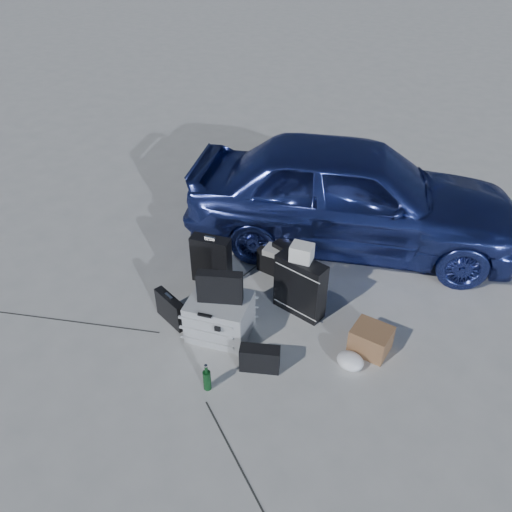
{
  "coord_description": "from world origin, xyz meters",
  "views": [
    {
      "loc": [
        1.98,
        -3.05,
        3.67
      ],
      "look_at": [
        -0.1,
        0.85,
        0.49
      ],
      "focal_mm": 35.0,
      "sensor_mm": 36.0,
      "label": 1
    }
  ],
  "objects_px": {
    "briefcase": "(170,309)",
    "duffel_bag": "(284,263)",
    "green_bottle": "(207,377)",
    "pelican_case": "(220,317)",
    "car": "(352,194)",
    "cardboard_box": "(371,340)",
    "suitcase_right": "(300,286)",
    "suitcase_left": "(211,260)"
  },
  "relations": [
    {
      "from": "briefcase",
      "to": "duffel_bag",
      "type": "relative_size",
      "value": 0.7
    },
    {
      "from": "briefcase",
      "to": "green_bottle",
      "type": "bearing_deg",
      "value": -14.81
    },
    {
      "from": "pelican_case",
      "to": "duffel_bag",
      "type": "relative_size",
      "value": 1.0
    },
    {
      "from": "duffel_bag",
      "to": "green_bottle",
      "type": "distance_m",
      "value": 1.9
    },
    {
      "from": "duffel_bag",
      "to": "car",
      "type": "bearing_deg",
      "value": 74.79
    },
    {
      "from": "pelican_case",
      "to": "cardboard_box",
      "type": "xyz_separation_m",
      "value": [
        1.43,
        0.49,
        -0.08
      ]
    },
    {
      "from": "suitcase_right",
      "to": "duffel_bag",
      "type": "bearing_deg",
      "value": 141.71
    },
    {
      "from": "cardboard_box",
      "to": "green_bottle",
      "type": "bearing_deg",
      "value": -134.88
    },
    {
      "from": "duffel_bag",
      "to": "green_bottle",
      "type": "height_order",
      "value": "duffel_bag"
    },
    {
      "from": "suitcase_left",
      "to": "suitcase_right",
      "type": "relative_size",
      "value": 0.88
    },
    {
      "from": "car",
      "to": "suitcase_right",
      "type": "distance_m",
      "value": 1.59
    },
    {
      "from": "suitcase_left",
      "to": "cardboard_box",
      "type": "xyz_separation_m",
      "value": [
        1.98,
        -0.21,
        -0.16
      ]
    },
    {
      "from": "car",
      "to": "suitcase_left",
      "type": "height_order",
      "value": "car"
    },
    {
      "from": "car",
      "to": "cardboard_box",
      "type": "xyz_separation_m",
      "value": [
        0.87,
        -1.76,
        -0.55
      ]
    },
    {
      "from": "car",
      "to": "suitcase_left",
      "type": "xyz_separation_m",
      "value": [
        -1.11,
        -1.54,
        -0.4
      ]
    },
    {
      "from": "pelican_case",
      "to": "briefcase",
      "type": "relative_size",
      "value": 1.42
    },
    {
      "from": "car",
      "to": "suitcase_left",
      "type": "distance_m",
      "value": 1.94
    },
    {
      "from": "suitcase_left",
      "to": "suitcase_right",
      "type": "height_order",
      "value": "suitcase_right"
    },
    {
      "from": "pelican_case",
      "to": "suitcase_left",
      "type": "xyz_separation_m",
      "value": [
        -0.54,
        0.71,
        0.07
      ]
    },
    {
      "from": "pelican_case",
      "to": "green_bottle",
      "type": "relative_size",
      "value": 2.08
    },
    {
      "from": "duffel_bag",
      "to": "cardboard_box",
      "type": "xyz_separation_m",
      "value": [
        1.29,
        -0.73,
        -0.02
      ]
    },
    {
      "from": "green_bottle",
      "to": "suitcase_left",
      "type": "bearing_deg",
      "value": 120.51
    },
    {
      "from": "car",
      "to": "duffel_bag",
      "type": "xyz_separation_m",
      "value": [
        -0.42,
        -1.03,
        -0.54
      ]
    },
    {
      "from": "car",
      "to": "green_bottle",
      "type": "relative_size",
      "value": 13.9
    },
    {
      "from": "suitcase_right",
      "to": "pelican_case",
      "type": "bearing_deg",
      "value": -117.31
    },
    {
      "from": "briefcase",
      "to": "cardboard_box",
      "type": "relative_size",
      "value": 1.17
    },
    {
      "from": "briefcase",
      "to": "car",
      "type": "bearing_deg",
      "value": 84.96
    },
    {
      "from": "briefcase",
      "to": "green_bottle",
      "type": "height_order",
      "value": "briefcase"
    },
    {
      "from": "suitcase_right",
      "to": "duffel_bag",
      "type": "distance_m",
      "value": 0.7
    },
    {
      "from": "briefcase",
      "to": "suitcase_left",
      "type": "relative_size",
      "value": 0.73
    },
    {
      "from": "pelican_case",
      "to": "briefcase",
      "type": "height_order",
      "value": "pelican_case"
    },
    {
      "from": "suitcase_left",
      "to": "pelican_case",
      "type": "bearing_deg",
      "value": -61.85
    },
    {
      "from": "suitcase_right",
      "to": "briefcase",
      "type": "bearing_deg",
      "value": -132.74
    },
    {
      "from": "suitcase_right",
      "to": "cardboard_box",
      "type": "height_order",
      "value": "suitcase_right"
    },
    {
      "from": "car",
      "to": "suitcase_right",
      "type": "xyz_separation_m",
      "value": [
        0.01,
        -1.55,
        -0.36
      ]
    },
    {
      "from": "car",
      "to": "pelican_case",
      "type": "height_order",
      "value": "car"
    },
    {
      "from": "duffel_bag",
      "to": "suitcase_left",
      "type": "bearing_deg",
      "value": -136.11
    },
    {
      "from": "car",
      "to": "suitcase_right",
      "type": "bearing_deg",
      "value": 163.93
    },
    {
      "from": "briefcase",
      "to": "cardboard_box",
      "type": "bearing_deg",
      "value": 36.87
    },
    {
      "from": "car",
      "to": "duffel_bag",
      "type": "bearing_deg",
      "value": 141.33
    },
    {
      "from": "pelican_case",
      "to": "briefcase",
      "type": "bearing_deg",
      "value": 178.57
    },
    {
      "from": "pelican_case",
      "to": "duffel_bag",
      "type": "bearing_deg",
      "value": 72.16
    }
  ]
}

